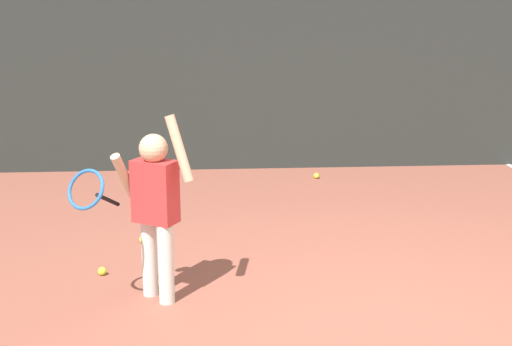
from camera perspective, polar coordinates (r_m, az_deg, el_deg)
name	(u,v)px	position (r m, az deg, el deg)	size (l,w,h in m)	color
ground_plane	(377,336)	(4.78, 9.58, -12.63)	(20.00, 20.00, 0.00)	brown
back_fence_windscreen	(297,31)	(8.64, 3.30, 11.23)	(11.65, 0.08, 3.33)	#282D2B
fence_post_1	(297,24)	(8.69, 3.26, 11.75)	(0.09, 0.09, 3.48)	slate
tennis_player	(153,202)	(5.02, -8.22, -2.30)	(0.88, 0.54, 1.35)	silver
tennis_ball_0	(143,240)	(6.36, -8.97, -5.24)	(0.07, 0.07, 0.07)	#CCE033
tennis_ball_2	(102,271)	(5.74, -12.13, -7.63)	(0.07, 0.07, 0.07)	#CCE033
tennis_ball_6	(316,176)	(8.38, 4.83, -0.22)	(0.07, 0.07, 0.07)	#CCE033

